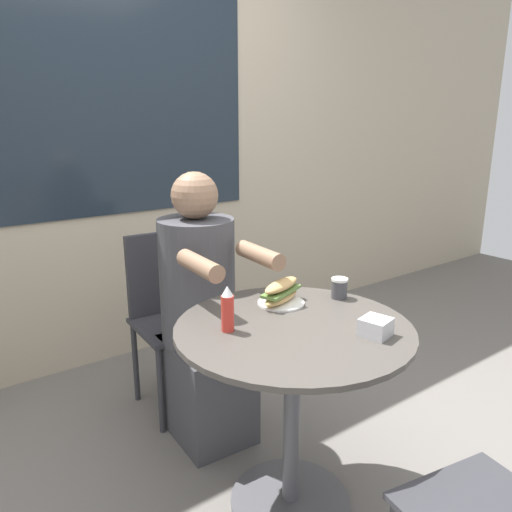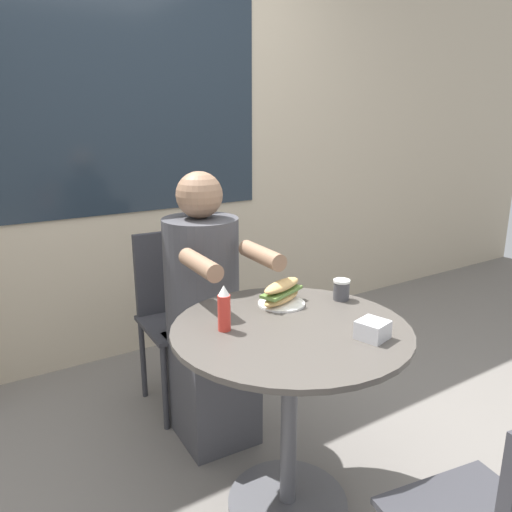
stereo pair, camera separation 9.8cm
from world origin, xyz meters
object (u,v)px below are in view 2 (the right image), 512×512
(sandwich_on_plate, at_px, (282,294))
(condiment_bottle, at_px, (224,309))
(cafe_table, at_px, (290,376))
(drink_cup, at_px, (341,290))
(diner_chair, at_px, (176,302))
(seated_diner, at_px, (206,324))

(sandwich_on_plate, xyz_separation_m, condiment_bottle, (-0.30, -0.09, 0.03))
(cafe_table, distance_m, drink_cup, 0.41)
(cafe_table, height_order, diner_chair, diner_chair)
(cafe_table, height_order, sandwich_on_plate, sandwich_on_plate)
(cafe_table, bearing_deg, seated_diner, 92.14)
(condiment_bottle, bearing_deg, cafe_table, -25.87)
(diner_chair, distance_m, seated_diner, 0.35)
(condiment_bottle, bearing_deg, sandwich_on_plate, 16.43)
(condiment_bottle, bearing_deg, drink_cup, 0.47)
(sandwich_on_plate, xyz_separation_m, drink_cup, (0.23, -0.08, -0.00))
(diner_chair, bearing_deg, seated_diner, 92.12)
(sandwich_on_plate, distance_m, condiment_bottle, 0.32)
(seated_diner, bearing_deg, sandwich_on_plate, 109.64)
(cafe_table, height_order, drink_cup, drink_cup)
(diner_chair, relative_size, condiment_bottle, 5.46)
(sandwich_on_plate, bearing_deg, condiment_bottle, -163.57)
(seated_diner, bearing_deg, drink_cup, 128.54)
(seated_diner, distance_m, drink_cup, 0.65)
(cafe_table, distance_m, seated_diner, 0.59)
(sandwich_on_plate, bearing_deg, drink_cup, -20.42)
(seated_diner, height_order, drink_cup, seated_diner)
(cafe_table, distance_m, diner_chair, 0.94)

